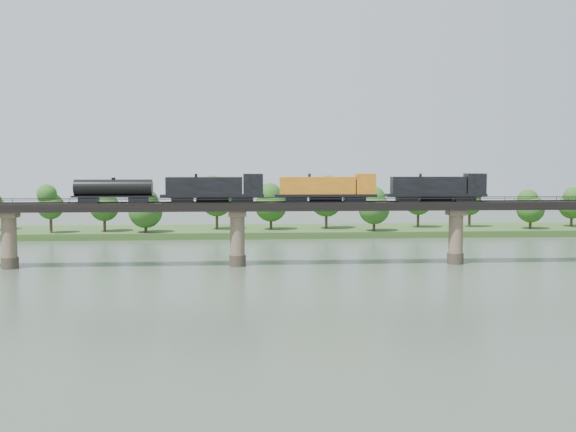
{
  "coord_description": "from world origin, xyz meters",
  "views": [
    {
      "loc": [
        -0.24,
        -99.02,
        19.12
      ],
      "look_at": [
        9.11,
        30.0,
        9.0
      ],
      "focal_mm": 45.0,
      "sensor_mm": 36.0,
      "label": 1
    }
  ],
  "objects": [
    {
      "name": "bridge_superstructure",
      "position": [
        0.0,
        30.0,
        11.79
      ],
      "size": [
        220.0,
        4.9,
        0.75
      ],
      "color": "black",
      "rests_on": "bridge"
    },
    {
      "name": "freight_train",
      "position": [
        9.28,
        30.0,
        13.94
      ],
      "size": [
        74.34,
        2.9,
        5.12
      ],
      "color": "black",
      "rests_on": "bridge"
    },
    {
      "name": "far_treeline",
      "position": [
        -8.21,
        80.52,
        8.83
      ],
      "size": [
        289.06,
        17.54,
        13.6
      ],
      "color": "#382619",
      "rests_on": "far_bank"
    },
    {
      "name": "far_bank",
      "position": [
        0.0,
        85.0,
        0.8
      ],
      "size": [
        300.0,
        24.0,
        1.6
      ],
      "primitive_type": "cube",
      "color": "#2C4C1E",
      "rests_on": "ground"
    },
    {
      "name": "bridge",
      "position": [
        0.0,
        30.0,
        5.46
      ],
      "size": [
        236.0,
        30.0,
        11.5
      ],
      "color": "#473A2D",
      "rests_on": "ground"
    },
    {
      "name": "ground",
      "position": [
        0.0,
        0.0,
        0.0
      ],
      "size": [
        400.0,
        400.0,
        0.0
      ],
      "primitive_type": "plane",
      "color": "#364536",
      "rests_on": "ground"
    }
  ]
}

